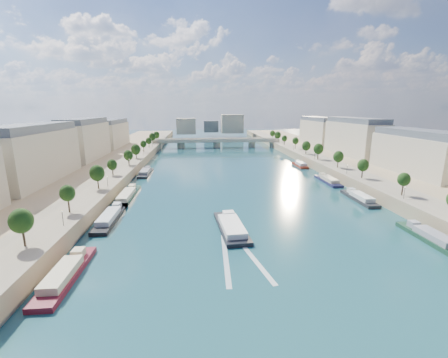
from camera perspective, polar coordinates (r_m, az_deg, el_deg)
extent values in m
plane|color=#0C2737|center=(151.92, 1.55, 0.04)|extent=(700.00, 700.00, 0.00)
cube|color=#9E8460|center=(160.14, -24.98, 0.38)|extent=(44.00, 520.00, 5.00)
cube|color=#9E8460|center=(174.76, 25.72, 1.31)|extent=(44.00, 520.00, 5.00)
cube|color=gray|center=(155.11, -19.86, 1.42)|extent=(14.00, 520.00, 0.10)
cube|color=gray|center=(167.14, 21.38, 2.11)|extent=(14.00, 520.00, 0.10)
cylinder|color=#382B1E|center=(80.30, -33.34, -9.58)|extent=(0.50, 0.50, 3.82)
ellipsoid|color=black|center=(79.10, -33.68, -7.17)|extent=(4.80, 4.80, 5.52)
cylinder|color=#382B1E|center=(100.66, -27.03, -4.44)|extent=(0.50, 0.50, 3.82)
ellipsoid|color=black|center=(99.71, -27.25, -2.47)|extent=(4.80, 4.80, 5.52)
cylinder|color=#382B1E|center=(122.35, -22.96, -1.03)|extent=(0.50, 0.50, 3.82)
ellipsoid|color=black|center=(121.57, -23.11, 0.61)|extent=(4.80, 4.80, 5.52)
cylinder|color=#382B1E|center=(144.77, -20.13, 1.33)|extent=(0.50, 0.50, 3.82)
ellipsoid|color=black|center=(144.11, -20.25, 2.73)|extent=(4.80, 4.80, 5.52)
cylinder|color=#382B1E|center=(167.63, -18.07, 3.06)|extent=(0.50, 0.50, 3.82)
ellipsoid|color=black|center=(167.06, -18.15, 4.27)|extent=(4.80, 4.80, 5.52)
cylinder|color=#382B1E|center=(190.77, -16.49, 4.37)|extent=(0.50, 0.50, 3.82)
ellipsoid|color=black|center=(190.27, -16.57, 5.43)|extent=(4.80, 4.80, 5.52)
cylinder|color=#382B1E|center=(214.10, -15.26, 5.39)|extent=(0.50, 0.50, 3.82)
ellipsoid|color=black|center=(213.65, -15.32, 6.34)|extent=(4.80, 4.80, 5.52)
cylinder|color=#382B1E|center=(237.56, -14.27, 6.21)|extent=(0.50, 0.50, 3.82)
ellipsoid|color=black|center=(237.16, -14.32, 7.07)|extent=(4.80, 4.80, 5.52)
cylinder|color=#382B1E|center=(261.12, -13.45, 6.88)|extent=(0.50, 0.50, 3.82)
ellipsoid|color=black|center=(260.76, -13.49, 7.66)|extent=(4.80, 4.80, 5.52)
cylinder|color=#382B1E|center=(284.76, -12.77, 7.43)|extent=(0.50, 0.50, 3.82)
ellipsoid|color=black|center=(284.42, -12.81, 8.15)|extent=(4.80, 4.80, 5.52)
cylinder|color=#382B1E|center=(123.93, 30.71, -1.70)|extent=(0.50, 0.50, 3.82)
ellipsoid|color=black|center=(123.15, 30.91, -0.09)|extent=(4.80, 4.80, 5.52)
cylinder|color=#382B1E|center=(143.45, 25.24, 0.76)|extent=(0.50, 0.50, 3.82)
ellipsoid|color=black|center=(142.79, 25.38, 2.16)|extent=(4.80, 4.80, 5.52)
cylinder|color=#382B1E|center=(164.17, 21.11, 2.61)|extent=(0.50, 0.50, 3.82)
ellipsoid|color=black|center=(163.59, 21.22, 3.84)|extent=(4.80, 4.80, 5.52)
cylinder|color=#382B1E|center=(185.68, 17.91, 4.03)|extent=(0.50, 0.50, 3.82)
ellipsoid|color=black|center=(185.16, 17.99, 5.13)|extent=(4.80, 4.80, 5.52)
cylinder|color=#382B1E|center=(207.74, 15.38, 5.14)|extent=(0.50, 0.50, 3.82)
ellipsoid|color=black|center=(207.28, 15.44, 6.13)|extent=(4.80, 4.80, 5.52)
cylinder|color=#382B1E|center=(230.18, 13.33, 6.04)|extent=(0.50, 0.50, 3.82)
ellipsoid|color=black|center=(229.77, 13.38, 6.92)|extent=(4.80, 4.80, 5.52)
cylinder|color=#382B1E|center=(252.91, 11.64, 6.76)|extent=(0.50, 0.50, 3.82)
ellipsoid|color=black|center=(252.53, 11.68, 7.57)|extent=(4.80, 4.80, 5.52)
cylinder|color=#382B1E|center=(275.86, 10.23, 7.37)|extent=(0.50, 0.50, 3.82)
ellipsoid|color=black|center=(275.51, 10.26, 8.11)|extent=(4.80, 4.80, 5.52)
cylinder|color=#382B1E|center=(298.97, 9.03, 7.87)|extent=(0.50, 0.50, 3.82)
ellipsoid|color=black|center=(298.65, 9.05, 8.56)|extent=(4.80, 4.80, 5.52)
cylinder|color=black|center=(89.21, -28.35, -6.72)|extent=(0.14, 0.14, 4.00)
sphere|color=#FFE5B2|center=(88.56, -28.51, -5.44)|extent=(0.36, 0.36, 0.36)
cylinder|color=black|center=(125.30, -21.33, -0.52)|extent=(0.14, 0.14, 4.00)
sphere|color=#FFE5B2|center=(124.84, -21.41, 0.41)|extent=(0.36, 0.36, 0.36)
cylinder|color=black|center=(163.22, -17.52, 2.86)|extent=(0.14, 0.14, 4.00)
sphere|color=#FFE5B2|center=(162.87, -17.57, 3.59)|extent=(0.36, 0.36, 0.36)
cylinder|color=black|center=(201.95, -15.15, 4.96)|extent=(0.14, 0.14, 4.00)
sphere|color=#FFE5B2|center=(201.67, -15.18, 5.55)|extent=(0.36, 0.36, 0.36)
cylinder|color=black|center=(241.09, -13.53, 6.37)|extent=(0.14, 0.14, 4.00)
sphere|color=#FFE5B2|center=(240.86, -13.56, 6.86)|extent=(0.36, 0.36, 0.36)
cylinder|color=black|center=(118.56, 31.11, -2.33)|extent=(0.14, 0.14, 4.00)
sphere|color=#FFE5B2|center=(118.08, 31.24, -1.34)|extent=(0.36, 0.36, 0.36)
cylinder|color=black|center=(151.65, 22.38, 1.69)|extent=(0.14, 0.14, 4.00)
sphere|color=#FFE5B2|center=(151.27, 22.45, 2.47)|extent=(0.36, 0.36, 0.36)
cylinder|color=black|center=(187.46, 16.86, 4.22)|extent=(0.14, 0.14, 4.00)
sphere|color=#FFE5B2|center=(187.15, 16.90, 4.85)|extent=(0.36, 0.36, 0.36)
cylinder|color=black|center=(224.68, 13.12, 5.90)|extent=(0.14, 0.14, 4.00)
sphere|color=#FFE5B2|center=(224.43, 13.15, 6.43)|extent=(0.36, 0.36, 0.36)
cylinder|color=black|center=(262.72, 10.44, 7.08)|extent=(0.14, 0.14, 4.00)
sphere|color=#FFE5B2|center=(262.51, 10.45, 7.53)|extent=(0.36, 0.36, 0.36)
cube|color=#BEAA92|center=(147.92, -32.39, 3.49)|extent=(16.00, 52.00, 20.00)
cube|color=#474C54|center=(146.77, -32.96, 7.94)|extent=(14.72, 50.44, 3.20)
cube|color=#BEAA92|center=(200.74, -24.95, 6.43)|extent=(16.00, 52.00, 20.00)
cube|color=#474C54|center=(199.90, -25.29, 9.72)|extent=(14.72, 50.44, 3.20)
cube|color=#BEAA92|center=(255.82, -20.63, 8.08)|extent=(16.00, 52.00, 20.00)
cube|color=#474C54|center=(255.16, -20.85, 10.67)|extent=(14.72, 50.44, 3.20)
cube|color=#BEAA92|center=(166.31, 32.97, 4.30)|extent=(16.00, 52.00, 20.00)
cube|color=#474C54|center=(165.29, 33.49, 8.26)|extent=(14.72, 50.44, 3.20)
cube|color=#BEAA92|center=(214.66, 23.57, 6.94)|extent=(16.00, 52.00, 20.00)
cube|color=#474C54|center=(213.87, 23.86, 10.02)|extent=(14.72, 50.44, 3.20)
cube|color=#BEAA92|center=(266.88, 17.67, 8.49)|extent=(16.00, 52.00, 20.00)
cube|color=#474C54|center=(266.24, 17.85, 10.98)|extent=(14.72, 50.44, 3.20)
cube|color=#BEAA92|center=(357.65, -7.20, 9.97)|extent=(22.00, 18.00, 18.00)
cube|color=#BEAA92|center=(369.68, 1.54, 10.49)|extent=(26.00, 20.00, 22.00)
cube|color=#474C54|center=(382.87, -2.50, 9.98)|extent=(18.00, 16.00, 14.00)
cube|color=#C1B79E|center=(270.64, -1.40, 7.31)|extent=(112.00, 11.00, 2.20)
cube|color=#C1B79E|center=(265.52, -1.33, 7.51)|extent=(112.00, 0.80, 0.90)
cube|color=#C1B79E|center=(275.45, -1.47, 7.73)|extent=(112.00, 0.80, 0.90)
cylinder|color=#C1B79E|center=(270.95, -8.20, 6.39)|extent=(6.40, 6.40, 5.00)
cylinder|color=#C1B79E|center=(271.06, -1.39, 6.53)|extent=(6.40, 6.40, 5.00)
cylinder|color=#C1B79E|center=(274.93, 5.32, 6.57)|extent=(6.40, 6.40, 5.00)
cube|color=#C1B79E|center=(272.79, -12.42, 6.26)|extent=(6.00, 12.00, 5.00)
cube|color=#C1B79E|center=(279.19, 9.39, 6.56)|extent=(6.00, 12.00, 5.00)
cube|color=black|center=(90.22, 1.35, -9.38)|extent=(9.12, 25.18, 1.76)
cube|color=white|center=(87.77, 1.50, -8.87)|extent=(7.12, 16.47, 1.59)
cube|color=white|center=(96.41, 0.87, -6.70)|extent=(3.76, 3.25, 1.80)
cube|color=silver|center=(74.76, 0.32, -14.70)|extent=(2.16, 26.03, 0.04)
cube|color=silver|center=(75.56, 5.31, -14.44)|extent=(6.53, 25.69, 0.04)
cube|color=maroon|center=(75.05, -27.79, -16.03)|extent=(5.00, 23.72, 1.80)
cube|color=beige|center=(72.75, -28.52, -15.56)|extent=(4.10, 13.05, 1.60)
cube|color=beige|center=(80.08, -25.98, -12.49)|extent=(2.50, 2.85, 1.80)
cube|color=black|center=(104.17, -20.73, -7.08)|extent=(5.00, 26.71, 1.80)
cube|color=silver|center=(101.68, -21.13, -6.60)|extent=(4.10, 14.69, 1.60)
cube|color=silver|center=(110.89, -19.73, -4.77)|extent=(2.50, 3.21, 1.80)
cube|color=#16372B|center=(126.54, -17.85, -3.25)|extent=(5.00, 30.54, 1.80)
cube|color=beige|center=(123.79, -18.15, -2.82)|extent=(4.10, 16.80, 1.60)
cube|color=beige|center=(134.68, -17.07, -1.41)|extent=(2.50, 3.66, 1.80)
cube|color=#2A292C|center=(168.04, -14.67, 1.01)|extent=(5.00, 23.45, 1.80)
cube|color=gray|center=(165.89, -14.81, 1.44)|extent=(4.10, 12.90, 1.60)
cube|color=gray|center=(174.48, -14.33, 2.09)|extent=(2.50, 2.81, 1.80)
cube|color=#173A27|center=(100.43, 34.49, -9.42)|extent=(5.00, 21.42, 1.80)
cube|color=gray|center=(98.65, 35.25, -8.86)|extent=(4.10, 11.78, 1.60)
cube|color=gray|center=(104.45, 32.42, -7.26)|extent=(2.50, 2.57, 1.80)
cube|color=#252527|center=(128.69, 24.33, -3.54)|extent=(5.00, 21.75, 1.80)
cube|color=silver|center=(126.79, 24.78, -3.03)|extent=(4.10, 11.96, 1.60)
cube|color=silver|center=(133.70, 23.06, -2.01)|extent=(2.50, 2.61, 1.80)
cube|color=#1D1C3F|center=(153.56, 19.16, -0.46)|extent=(5.00, 22.77, 1.80)
cube|color=beige|center=(151.57, 19.48, 0.00)|extent=(4.10, 12.52, 1.60)
cube|color=beige|center=(159.25, 18.22, 0.76)|extent=(2.50, 2.73, 1.80)
cube|color=maroon|center=(190.02, 14.29, 2.44)|extent=(5.00, 18.03, 1.80)
cube|color=silver|center=(188.38, 14.47, 2.87)|extent=(4.10, 9.92, 1.60)
cube|color=silver|center=(194.73, 13.81, 3.27)|extent=(2.50, 2.16, 1.80)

